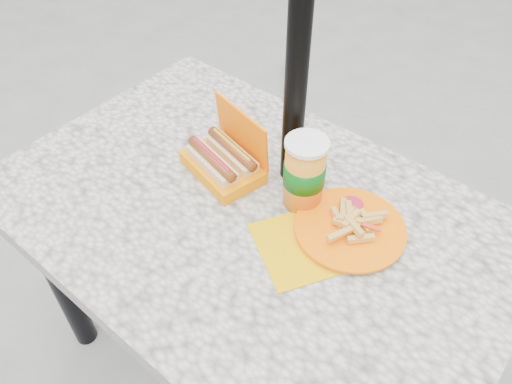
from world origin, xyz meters
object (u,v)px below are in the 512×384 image
Objects in this scene: umbrella_pole at (298,45)px; fries_plate at (346,228)px; soda_cup at (304,173)px; hotdog_box at (224,161)px.

umbrella_pole is 0.40m from fries_plate.
umbrella_pole reaches higher than soda_cup.
hotdog_box is at bearing -142.28° from umbrella_pole.
hotdog_box is 1.24× the size of soda_cup.
umbrella_pole is 12.16× the size of soda_cup.
fries_plate is (0.34, 0.03, -0.02)m from hotdog_box.
hotdog_box is at bearing -175.64° from fries_plate.
soda_cup reaches higher than fries_plate.
fries_plate is 0.15m from soda_cup.
umbrella_pole reaches higher than hotdog_box.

